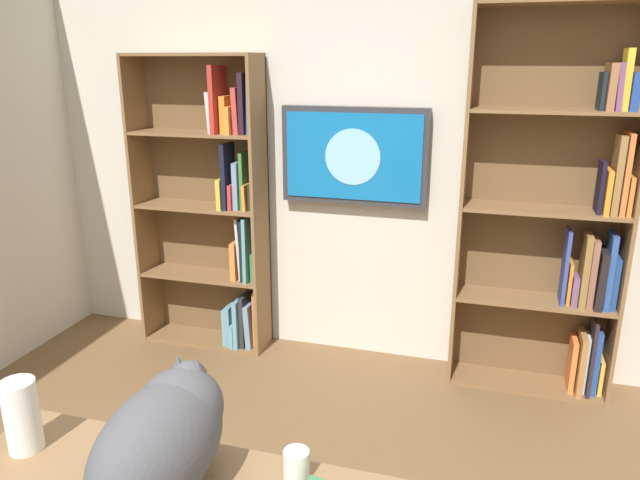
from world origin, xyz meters
The scene contains 7 objects.
wall_back centered at (0.00, -2.23, 1.35)m, with size 4.52×0.06×2.70m, color beige.
bookshelf_left centered at (-1.21, -2.07, 1.06)m, with size 0.93×0.28×2.25m.
bookshelf_right centered at (0.98, -2.06, 0.96)m, with size 0.90×0.28×1.99m.
wall_mounted_tv centered at (0.05, -2.15, 1.37)m, with size 0.94×0.07×0.61m.
cat centered at (0.07, 0.18, 0.90)m, with size 0.31×0.69×0.35m.
paper_towel_roll centered at (0.61, 0.15, 0.85)m, with size 0.11×0.11×0.25m, color white.
coffee_mug centered at (-0.29, 0.04, 0.77)m, with size 0.08×0.08×0.10m, color white.
Camera 1 is at (-0.78, 1.47, 1.94)m, focal length 33.10 mm.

